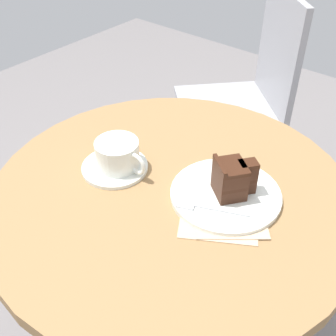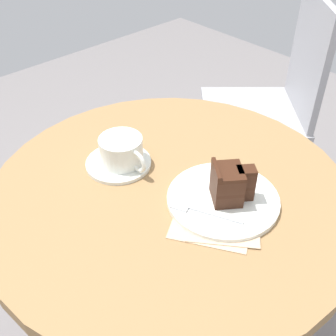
# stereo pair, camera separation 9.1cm
# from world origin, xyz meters

# --- Properties ---
(cafe_table) EXTENTS (0.80, 0.80, 0.70)m
(cafe_table) POSITION_xyz_m (0.00, 0.00, 0.59)
(cafe_table) COLOR olive
(cafe_table) RESTS_ON ground
(saucer) EXTENTS (0.15, 0.15, 0.01)m
(saucer) POSITION_xyz_m (-0.14, -0.03, 0.70)
(saucer) COLOR silver
(saucer) RESTS_ON cafe_table
(coffee_cup) EXTENTS (0.14, 0.10, 0.06)m
(coffee_cup) POSITION_xyz_m (-0.14, -0.02, 0.74)
(coffee_cup) COLOR silver
(coffee_cup) RESTS_ON saucer
(teaspoon) EXTENTS (0.07, 0.08, 0.00)m
(teaspoon) POSITION_xyz_m (-0.17, 0.02, 0.71)
(teaspoon) COLOR silver
(teaspoon) RESTS_ON saucer
(cake_plate) EXTENTS (0.24, 0.24, 0.01)m
(cake_plate) POSITION_xyz_m (0.11, 0.05, 0.70)
(cake_plate) COLOR silver
(cake_plate) RESTS_ON cafe_table
(cake_slice) EXTENTS (0.09, 0.10, 0.08)m
(cake_slice) POSITION_xyz_m (0.12, 0.06, 0.75)
(cake_slice) COLOR #422619
(cake_slice) RESTS_ON cake_plate
(fork) EXTENTS (0.14, 0.07, 0.00)m
(fork) POSITION_xyz_m (0.10, -0.02, 0.71)
(fork) COLOR silver
(fork) RESTS_ON cake_plate
(napkin) EXTENTS (0.22, 0.22, 0.00)m
(napkin) POSITION_xyz_m (0.13, 0.01, 0.70)
(napkin) COLOR tan
(napkin) RESTS_ON cafe_table
(cafe_chair) EXTENTS (0.54, 0.54, 0.89)m
(cafe_chair) POSITION_xyz_m (-0.25, 0.80, 0.53)
(cafe_chair) COLOR #9E9EA3
(cafe_chair) RESTS_ON ground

